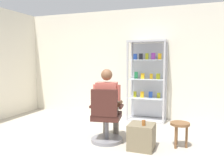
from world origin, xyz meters
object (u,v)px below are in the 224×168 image
tea_glass (144,123)px  display_cabinet_main (147,80)px  wooden_stool (180,127)px  storage_crate (142,136)px  office_chair (106,121)px  seated_shopkeeper (108,101)px

tea_glass → display_cabinet_main: bearing=99.6°
tea_glass → wooden_stool: tea_glass is taller
display_cabinet_main → tea_glass: (0.32, -1.91, -0.51)m
storage_crate → wooden_stool: wooden_stool is taller
office_chair → seated_shopkeeper: seated_shopkeeper is taller
display_cabinet_main → office_chair: display_cabinet_main is taller
display_cabinet_main → office_chair: size_ratio=1.98×
storage_crate → tea_glass: tea_glass is taller
office_chair → wooden_stool: bearing=10.0°
storage_crate → tea_glass: bearing=-56.5°
tea_glass → storage_crate: bearing=123.5°
display_cabinet_main → tea_glass: display_cabinet_main is taller
office_chair → storage_crate: (0.65, -0.07, -0.19)m
office_chair → tea_glass: size_ratio=11.24×
seated_shopkeeper → storage_crate: size_ratio=3.13×
office_chair → tea_glass: office_chair is taller
office_chair → seated_shopkeeper: bearing=99.7°
storage_crate → wooden_stool: bearing=26.2°
display_cabinet_main → office_chair: bearing=-101.8°
display_cabinet_main → storage_crate: display_cabinet_main is taller
display_cabinet_main → storage_crate: size_ratio=4.61×
seated_shopkeeper → tea_glass: seated_shopkeeper is taller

